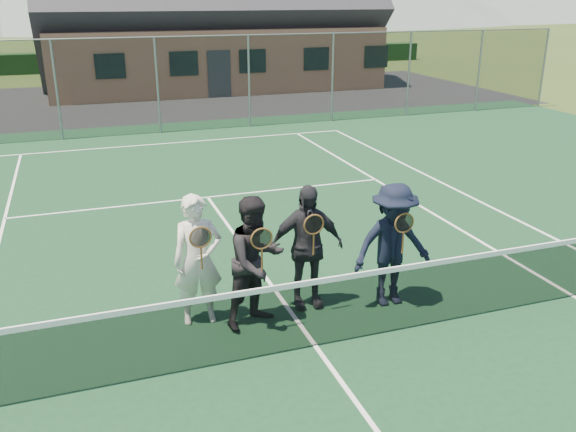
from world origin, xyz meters
name	(u,v)px	position (x,y,z in m)	size (l,w,h in m)	color
ground	(138,102)	(0.00, 20.00, 0.00)	(220.00, 220.00, 0.00)	#2F4318
court_surface	(315,347)	(0.00, 0.00, 0.01)	(30.00, 30.00, 0.02)	#14381E
tarmac_carpark	(36,107)	(-4.00, 20.00, 0.01)	(40.00, 12.00, 0.01)	black
hedge_row	(115,61)	(0.00, 32.00, 0.55)	(40.00, 1.20, 1.10)	black
court_markings	(315,346)	(0.00, 0.00, 0.02)	(11.03, 23.83, 0.01)	white
tennis_net	(316,310)	(0.00, 0.00, 0.54)	(11.68, 0.08, 1.10)	slate
perimeter_fence	(157,86)	(0.00, 13.50, 1.52)	(30.07, 0.07, 3.02)	slate
clubhouse	(208,0)	(4.00, 24.00, 3.99)	(15.60, 8.20, 7.70)	#9E6B4C
player_a	(198,260)	(-1.24, 1.13, 0.92)	(0.68, 0.52, 1.80)	silver
player_b	(256,262)	(-0.52, 0.83, 0.92)	(1.06, 0.95, 1.80)	black
player_c	(306,247)	(0.28, 1.09, 0.92)	(1.10, 0.56, 1.80)	#222227
player_d	(393,245)	(1.45, 0.74, 0.92)	(1.18, 0.70, 1.80)	black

